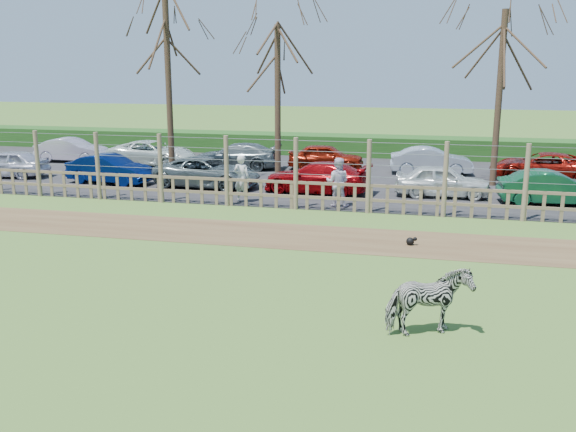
% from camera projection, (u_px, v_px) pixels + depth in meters
% --- Properties ---
extents(ground, '(120.00, 120.00, 0.00)m').
position_uv_depth(ground, '(221.00, 285.00, 14.74)').
color(ground, olive).
rests_on(ground, ground).
extents(dirt_strip, '(34.00, 2.80, 0.01)m').
position_uv_depth(dirt_strip, '(270.00, 235.00, 19.00)').
color(dirt_strip, brown).
rests_on(dirt_strip, ground).
extents(asphalt, '(44.00, 13.00, 0.04)m').
position_uv_depth(asphalt, '(327.00, 177.00, 28.47)').
color(asphalt, '#232326').
rests_on(asphalt, ground).
extents(hedge, '(46.00, 2.00, 1.10)m').
position_uv_depth(hedge, '(349.00, 146.00, 34.98)').
color(hedge, '#1E4716').
rests_on(hedge, ground).
extents(fence, '(30.16, 0.16, 2.50)m').
position_uv_depth(fence, '(296.00, 187.00, 22.13)').
color(fence, brown).
rests_on(fence, ground).
extents(tree_left, '(4.80, 4.80, 7.88)m').
position_uv_depth(tree_left, '(167.00, 47.00, 26.69)').
color(tree_left, '#3D2B1E').
rests_on(tree_left, ground).
extents(tree_mid, '(4.80, 4.80, 6.83)m').
position_uv_depth(tree_mid, '(278.00, 65.00, 26.83)').
color(tree_mid, '#3D2B1E').
rests_on(tree_mid, ground).
extents(tree_right, '(4.80, 4.80, 7.35)m').
position_uv_depth(tree_right, '(502.00, 55.00, 25.24)').
color(tree_right, '#3D2B1E').
rests_on(tree_right, ground).
extents(zebra, '(1.72, 1.34, 1.32)m').
position_uv_depth(zebra, '(428.00, 302.00, 11.89)').
color(zebra, gray).
rests_on(zebra, ground).
extents(visitor_a, '(0.71, 0.55, 1.72)m').
position_uv_depth(visitor_a, '(242.00, 179.00, 23.08)').
color(visitor_a, silver).
rests_on(visitor_a, asphalt).
extents(visitor_b, '(0.86, 0.68, 1.72)m').
position_uv_depth(visitor_b, '(338.00, 182.00, 22.40)').
color(visitor_b, silver).
rests_on(visitor_b, asphalt).
extents(crow, '(0.30, 0.22, 0.25)m').
position_uv_depth(crow, '(411.00, 241.00, 17.90)').
color(crow, black).
rests_on(crow, ground).
extents(car_0, '(3.68, 1.88, 1.20)m').
position_uv_depth(car_0, '(7.00, 164.00, 28.18)').
color(car_0, '#B4B5C7').
rests_on(car_0, asphalt).
extents(car_1, '(3.78, 1.74, 1.20)m').
position_uv_depth(car_1, '(110.00, 169.00, 26.73)').
color(car_1, '#03134A').
rests_on(car_1, asphalt).
extents(car_2, '(4.46, 2.33, 1.20)m').
position_uv_depth(car_2, '(207.00, 172.00, 25.98)').
color(car_2, '#505C5E').
rests_on(car_2, asphalt).
extents(car_3, '(4.32, 2.20, 1.20)m').
position_uv_depth(car_3, '(316.00, 177.00, 24.82)').
color(car_3, '#93070B').
rests_on(car_3, asphalt).
extents(car_4, '(3.56, 1.52, 1.20)m').
position_uv_depth(car_4, '(443.00, 181.00, 24.10)').
color(car_4, silver).
rests_on(car_4, asphalt).
extents(car_5, '(3.74, 1.58, 1.20)m').
position_uv_depth(car_5, '(552.00, 188.00, 22.73)').
color(car_5, '#135330').
rests_on(car_5, asphalt).
extents(car_7, '(3.68, 1.37, 1.20)m').
position_uv_depth(car_7, '(72.00, 150.00, 32.51)').
color(car_7, '#C1B4C8').
rests_on(car_7, asphalt).
extents(car_8, '(4.42, 2.22, 1.20)m').
position_uv_depth(car_8, '(152.00, 153.00, 31.49)').
color(car_8, silver).
rests_on(car_8, asphalt).
extents(car_9, '(4.23, 1.92, 1.20)m').
position_uv_depth(car_9, '(237.00, 156.00, 30.47)').
color(car_9, '#556265').
rests_on(car_9, asphalt).
extents(car_10, '(3.60, 1.63, 1.20)m').
position_uv_depth(car_10, '(326.00, 157.00, 30.20)').
color(car_10, maroon).
rests_on(car_10, asphalt).
extents(car_11, '(3.74, 1.59, 1.20)m').
position_uv_depth(car_11, '(431.00, 161.00, 29.00)').
color(car_11, '#AFB9C9').
rests_on(car_11, asphalt).
extents(car_12, '(4.44, 2.27, 1.20)m').
position_uv_depth(car_12, '(542.00, 167.00, 27.39)').
color(car_12, maroon).
rests_on(car_12, asphalt).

